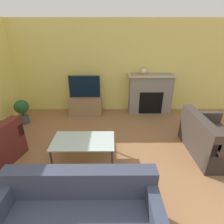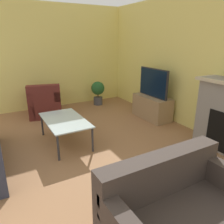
{
  "view_description": "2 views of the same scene",
  "coord_description": "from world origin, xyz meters",
  "px_view_note": "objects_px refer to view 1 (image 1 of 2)",
  "views": [
    {
      "loc": [
        0.13,
        -0.39,
        2.32
      ],
      "look_at": [
        0.15,
        2.96,
        0.79
      ],
      "focal_mm": 28.0,
      "sensor_mm": 36.0,
      "label": 1
    },
    {
      "loc": [
        3.2,
        1.34,
        1.84
      ],
      "look_at": [
        0.22,
        3.03,
        0.68
      ],
      "focal_mm": 35.0,
      "sensor_mm": 36.0,
      "label": 2
    }
  ],
  "objects_px": {
    "couch_sectional": "(78,224)",
    "coffee_table": "(83,142)",
    "potted_plant": "(22,109)",
    "mantel_clock": "(144,71)",
    "couch_loveseat": "(210,140)",
    "tv": "(85,87)"
  },
  "relations": [
    {
      "from": "couch_sectional",
      "to": "potted_plant",
      "type": "xyz_separation_m",
      "value": [
        -2.05,
        3.08,
        0.12
      ]
    },
    {
      "from": "potted_plant",
      "to": "mantel_clock",
      "type": "distance_m",
      "value": 3.59
    },
    {
      "from": "coffee_table",
      "to": "mantel_clock",
      "type": "bearing_deg",
      "value": 57.37
    },
    {
      "from": "tv",
      "to": "couch_loveseat",
      "type": "height_order",
      "value": "tv"
    },
    {
      "from": "couch_sectional",
      "to": "potted_plant",
      "type": "height_order",
      "value": "couch_sectional"
    },
    {
      "from": "couch_sectional",
      "to": "mantel_clock",
      "type": "bearing_deg",
      "value": 70.62
    },
    {
      "from": "tv",
      "to": "potted_plant",
      "type": "xyz_separation_m",
      "value": [
        -1.66,
        -0.62,
        -0.46
      ]
    },
    {
      "from": "coffee_table",
      "to": "potted_plant",
      "type": "xyz_separation_m",
      "value": [
        -1.91,
        1.6,
        -0.01
      ]
    },
    {
      "from": "potted_plant",
      "to": "mantel_clock",
      "type": "xyz_separation_m",
      "value": [
        3.39,
        0.72,
        0.91
      ]
    },
    {
      "from": "couch_sectional",
      "to": "couch_loveseat",
      "type": "xyz_separation_m",
      "value": [
        2.43,
        1.71,
        0.01
      ]
    },
    {
      "from": "coffee_table",
      "to": "mantel_clock",
      "type": "distance_m",
      "value": 2.89
    },
    {
      "from": "couch_sectional",
      "to": "mantel_clock",
      "type": "height_order",
      "value": "mantel_clock"
    },
    {
      "from": "tv",
      "to": "coffee_table",
      "type": "relative_size",
      "value": 0.78
    },
    {
      "from": "couch_sectional",
      "to": "coffee_table",
      "type": "xyz_separation_m",
      "value": [
        -0.14,
        1.49,
        0.13
      ]
    },
    {
      "from": "couch_loveseat",
      "to": "mantel_clock",
      "type": "xyz_separation_m",
      "value": [
        -1.09,
        2.09,
        1.02
      ]
    },
    {
      "from": "tv",
      "to": "couch_sectional",
      "type": "height_order",
      "value": "tv"
    },
    {
      "from": "potted_plant",
      "to": "mantel_clock",
      "type": "bearing_deg",
      "value": 12.01
    },
    {
      "from": "potted_plant",
      "to": "mantel_clock",
      "type": "relative_size",
      "value": 3.3
    },
    {
      "from": "coffee_table",
      "to": "mantel_clock",
      "type": "height_order",
      "value": "mantel_clock"
    },
    {
      "from": "couch_loveseat",
      "to": "mantel_clock",
      "type": "bearing_deg",
      "value": 27.56
    },
    {
      "from": "coffee_table",
      "to": "mantel_clock",
      "type": "relative_size",
      "value": 5.77
    },
    {
      "from": "coffee_table",
      "to": "couch_loveseat",
      "type": "bearing_deg",
      "value": 4.96
    }
  ]
}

